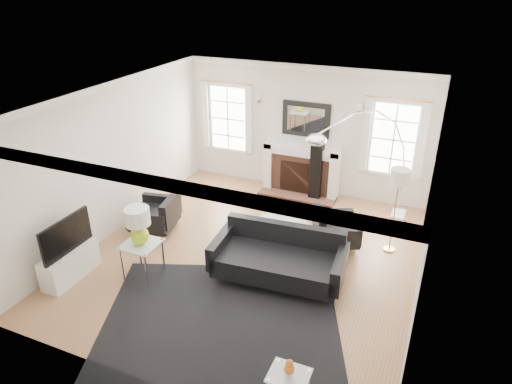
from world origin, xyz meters
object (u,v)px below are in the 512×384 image
at_px(armchair_left, 157,215).
at_px(armchair_right, 333,230).
at_px(fireplace, 301,170).
at_px(coffee_table, 278,230).
at_px(arc_floor_lamp, 362,167).
at_px(sofa, 279,258).
at_px(gourd_lamp, 138,224).

height_order(armchair_left, armchair_right, armchair_left).
distance_m(fireplace, coffee_table, 2.41).
bearing_deg(armchair_right, arc_floor_lamp, 69.16).
bearing_deg(sofa, armchair_right, 66.78).
bearing_deg(gourd_lamp, armchair_left, 114.58).
bearing_deg(armchair_right, coffee_table, -150.65).
height_order(fireplace, coffee_table, fireplace).
bearing_deg(gourd_lamp, fireplace, 70.62).
height_order(armchair_left, arc_floor_lamp, arc_floor_lamp).
bearing_deg(fireplace, gourd_lamp, -109.38).
xyz_separation_m(sofa, gourd_lamp, (-2.06, -0.80, 0.60)).
relative_size(fireplace, coffee_table, 1.83).
distance_m(fireplace, gourd_lamp, 4.24).
xyz_separation_m(sofa, armchair_left, (-2.66, 0.50, -0.04)).
bearing_deg(armchair_right, armchair_left, -166.06).
bearing_deg(coffee_table, fireplace, 97.99).
bearing_deg(armchair_left, fireplace, 53.34).
bearing_deg(arc_floor_lamp, armchair_right, -110.84).
relative_size(gourd_lamp, arc_floor_lamp, 0.26).
distance_m(armchair_left, arc_floor_lamp, 3.92).
relative_size(coffee_table, gourd_lamp, 1.47).
xyz_separation_m(fireplace, arc_floor_lamp, (1.49, -1.17, 0.78)).
bearing_deg(coffee_table, gourd_lamp, -137.27).
height_order(sofa, arc_floor_lamp, arc_floor_lamp).
distance_m(armchair_right, gourd_lamp, 3.42).
xyz_separation_m(fireplace, sofa, (0.66, -3.18, -0.17)).
height_order(sofa, gourd_lamp, gourd_lamp).
height_order(fireplace, armchair_right, fireplace).
distance_m(coffee_table, arc_floor_lamp, 1.92).
bearing_deg(armchair_left, sofa, -10.66).
xyz_separation_m(armchair_right, arc_floor_lamp, (0.27, 0.71, 1.01)).
bearing_deg(coffee_table, armchair_right, 29.35).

